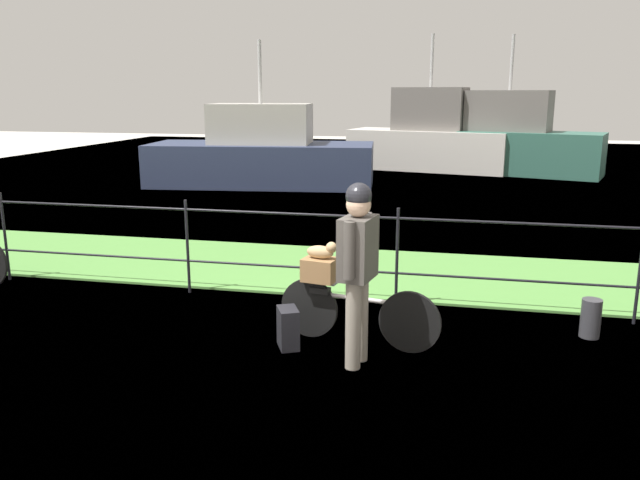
% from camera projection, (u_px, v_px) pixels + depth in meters
% --- Properties ---
extents(ground_plane, '(60.00, 60.00, 0.00)m').
position_uv_depth(ground_plane, '(234.00, 365.00, 5.82)').
color(ground_plane, beige).
extents(grass_strip, '(27.00, 2.40, 0.03)m').
position_uv_depth(grass_strip, '(314.00, 268.00, 8.95)').
color(grass_strip, '#569342').
rests_on(grass_strip, ground).
extents(harbor_water, '(30.00, 30.00, 0.00)m').
position_uv_depth(harbor_water, '(389.00, 179.00, 18.12)').
color(harbor_water, '#426684').
rests_on(harbor_water, ground).
extents(iron_fence, '(18.04, 0.04, 1.17)m').
position_uv_depth(iron_fence, '(288.00, 244.00, 7.50)').
color(iron_fence, black).
rests_on(iron_fence, ground).
extents(bicycle_main, '(1.64, 0.36, 0.61)m').
position_uv_depth(bicycle_main, '(356.00, 312.00, 6.25)').
color(bicycle_main, black).
rests_on(bicycle_main, ground).
extents(wooden_crate, '(0.37, 0.32, 0.23)m').
position_uv_depth(wooden_crate, '(320.00, 270.00, 6.30)').
color(wooden_crate, olive).
rests_on(wooden_crate, bicycle_main).
extents(terrier_dog, '(0.32, 0.19, 0.18)m').
position_uv_depth(terrier_dog, '(322.00, 251.00, 6.25)').
color(terrier_dog, tan).
rests_on(terrier_dog, wooden_crate).
extents(cyclist_person, '(0.33, 0.53, 1.68)m').
position_uv_depth(cyclist_person, '(358.00, 259.00, 5.63)').
color(cyclist_person, gray).
rests_on(cyclist_person, ground).
extents(backpack_on_paving, '(0.28, 0.33, 0.40)m').
position_uv_depth(backpack_on_paving, '(288.00, 328.00, 6.18)').
color(backpack_on_paving, black).
rests_on(backpack_on_paving, ground).
extents(mooring_bollard, '(0.20, 0.20, 0.40)m').
position_uv_depth(mooring_bollard, '(591.00, 318.00, 6.44)').
color(mooring_bollard, '#38383D').
rests_on(mooring_bollard, ground).
extents(moored_boat_near, '(6.10, 2.88, 3.74)m').
position_uv_depth(moored_boat_near, '(262.00, 155.00, 16.84)').
color(moored_boat_near, '#2D3856').
rests_on(moored_boat_near, ground).
extents(moored_boat_mid, '(5.75, 3.15, 4.08)m').
position_uv_depth(moored_boat_mid, '(507.00, 143.00, 19.27)').
color(moored_boat_mid, '#336656').
rests_on(moored_boat_mid, ground).
extents(moored_boat_far, '(5.25, 2.77, 4.17)m').
position_uv_depth(moored_boat_far, '(429.00, 140.00, 20.14)').
color(moored_boat_far, silver).
rests_on(moored_boat_far, ground).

